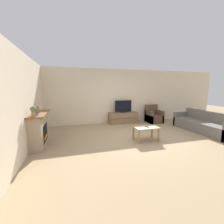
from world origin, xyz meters
TOP-DOWN VIEW (x-y plane):
  - ground_plane at (0.00, 0.00)m, footprint 24.00×24.00m
  - wall_back at (0.00, 2.64)m, footprint 12.00×0.06m
  - wall_left at (-3.45, 0.00)m, footprint 0.06×12.00m
  - fireplace at (-3.24, 0.33)m, footprint 0.47×1.56m
  - mantel_vase_left at (-3.23, -0.14)m, footprint 0.14×0.14m
  - mantel_vase_centre_left at (-3.23, 0.21)m, footprint 0.11×0.11m
  - potted_plant at (-3.23, -0.33)m, footprint 0.15×0.15m
  - tv_stand at (0.31, 2.33)m, footprint 1.46×0.48m
  - tv at (0.31, 2.33)m, footprint 0.87×0.18m
  - armchair at (1.90, 2.08)m, footprint 0.70×0.76m
  - coffee_table at (0.14, -0.30)m, footprint 0.80×0.51m
  - remote at (0.16, -0.31)m, footprint 0.09×0.15m
  - couch at (2.91, -0.01)m, footprint 0.86×2.48m

SIDE VIEW (x-z plane):
  - ground_plane at x=0.00m, z-range 0.00..0.00m
  - tv_stand at x=0.31m, z-range 0.00..0.55m
  - couch at x=2.91m, z-range -0.13..0.69m
  - armchair at x=1.90m, z-range -0.16..0.74m
  - coffee_table at x=0.14m, z-range 0.16..0.62m
  - remote at x=0.16m, z-range 0.47..0.49m
  - fireplace at x=-3.24m, z-range 0.01..1.01m
  - tv at x=0.31m, z-range 0.53..1.14m
  - mantel_vase_left at x=-3.23m, z-range 0.99..1.22m
  - mantel_vase_centre_left at x=-3.23m, z-range 0.99..1.23m
  - potted_plant at x=-3.23m, z-range 1.02..1.30m
  - wall_back at x=0.00m, z-range 0.00..2.70m
  - wall_left at x=-3.45m, z-range 0.00..2.70m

